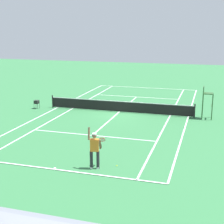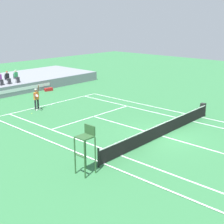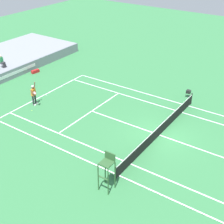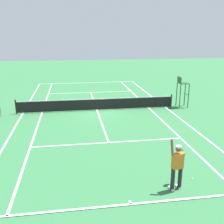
% 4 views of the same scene
% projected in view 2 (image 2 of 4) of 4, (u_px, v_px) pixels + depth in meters
% --- Properties ---
extents(ground_plane, '(80.00, 80.00, 0.00)m').
position_uv_depth(ground_plane, '(162.00, 136.00, 20.35)').
color(ground_plane, '#337542').
extents(court, '(11.08, 23.88, 0.03)m').
position_uv_depth(court, '(163.00, 136.00, 20.34)').
color(court, '#337542').
rests_on(court, ground).
extents(net, '(11.98, 0.10, 1.07)m').
position_uv_depth(net, '(163.00, 129.00, 20.20)').
color(net, black).
rests_on(net, ground).
extents(barrier_wall, '(22.26, 0.25, 1.03)m').
position_uv_depth(barrier_wall, '(17.00, 90.00, 31.34)').
color(barrier_wall, gray).
rests_on(barrier_wall, ground).
extents(spectator_seated_0, '(0.44, 0.60, 1.26)m').
position_uv_depth(spectator_seated_0, '(0.00, 79.00, 30.97)').
color(spectator_seated_0, '#474C56').
rests_on(spectator_seated_0, bleacher_platform).
extents(spectator_seated_1, '(0.44, 0.60, 1.26)m').
position_uv_depth(spectator_seated_1, '(8.00, 78.00, 31.56)').
color(spectator_seated_1, '#474C56').
rests_on(spectator_seated_1, bleacher_platform).
extents(spectator_seated_2, '(0.44, 0.60, 1.26)m').
position_uv_depth(spectator_seated_2, '(16.00, 77.00, 32.26)').
color(spectator_seated_2, '#474C56').
rests_on(spectator_seated_2, bleacher_platform).
extents(tennis_player, '(0.74, 0.75, 2.08)m').
position_uv_depth(tennis_player, '(36.00, 99.00, 25.96)').
color(tennis_player, '#232328').
rests_on(tennis_player, ground).
extents(tennis_ball, '(0.07, 0.07, 0.07)m').
position_uv_depth(tennis_ball, '(32.00, 113.00, 25.19)').
color(tennis_ball, '#D1E533').
rests_on(tennis_ball, ground).
extents(umpire_chair, '(0.77, 0.77, 2.44)m').
position_uv_depth(umpire_chair, '(86.00, 144.00, 15.09)').
color(umpire_chair, '#2D562D').
rests_on(umpire_chair, ground).
extents(equipment_bag, '(0.94, 0.45, 0.32)m').
position_uv_depth(equipment_bag, '(49.00, 89.00, 33.20)').
color(equipment_bag, red).
rests_on(equipment_bag, ground).
extents(ball_hopper, '(0.36, 0.36, 0.70)m').
position_uv_depth(ball_hopper, '(203.00, 105.00, 25.68)').
color(ball_hopper, black).
rests_on(ball_hopper, ground).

